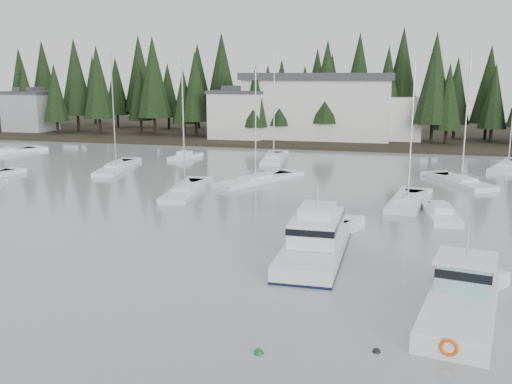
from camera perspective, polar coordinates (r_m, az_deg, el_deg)
far_shore_land at (r=112.38m, az=9.77°, el=5.84°), size 240.00×54.00×1.00m
conifer_treeline at (r=101.48m, az=9.25°, el=5.23°), size 200.00×22.00×20.00m
house_west at (r=97.48m, az=-1.74°, el=7.86°), size 9.54×7.42×8.75m
house_far_west at (r=117.94m, az=-21.65°, el=7.61°), size 8.48×7.42×8.25m
harbor_inn at (r=97.68m, az=7.41°, el=8.44°), size 29.50×11.50×10.90m
cabin_cruiser_center at (r=36.51m, az=5.99°, el=-5.17°), size 3.53×11.35×4.87m
lobster_boat_teal at (r=29.26m, az=19.81°, el=-10.52°), size 4.63×9.23×4.91m
sailboat_1 at (r=60.41m, az=-0.04°, el=1.03°), size 7.22×10.69×12.34m
sailboat_3 at (r=52.03m, az=14.91°, el=-1.12°), size 3.94×9.30×12.82m
sailboat_4 at (r=75.51m, az=23.87°, el=2.19°), size 6.08×10.60×11.28m
sailboat_6 at (r=55.38m, az=-7.10°, el=-0.04°), size 3.89×10.62×13.26m
sailboat_7 at (r=63.11m, az=19.84°, el=0.82°), size 6.55×9.10×14.61m
sailboat_8 at (r=75.82m, az=1.78°, el=3.26°), size 3.81×10.37×14.84m
sailboat_9 at (r=70.37m, az=-13.79°, el=2.25°), size 4.55×11.16×14.25m
runabout_1 at (r=48.14m, az=18.01°, el=-2.26°), size 2.93×7.17×1.42m
runabout_3 at (r=77.68m, az=-7.14°, el=3.41°), size 3.03×5.82×1.42m
mooring_buoy_green at (r=24.47m, az=0.28°, el=-15.84°), size 0.42×0.42×0.42m
mooring_buoy_dark at (r=25.08m, az=11.95°, el=-15.39°), size 0.34×0.34×0.34m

